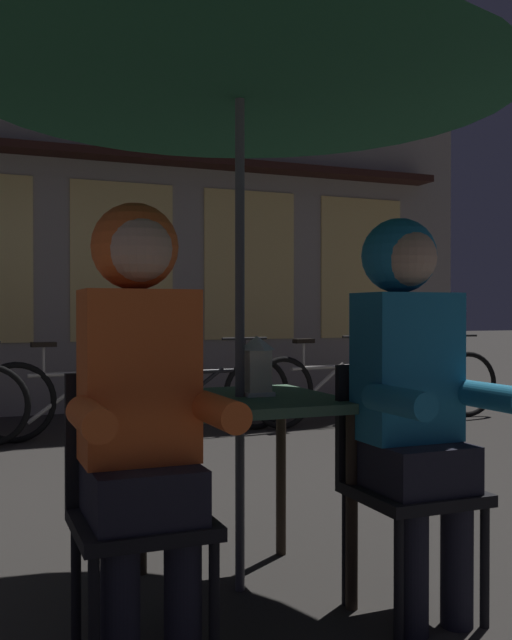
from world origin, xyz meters
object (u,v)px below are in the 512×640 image
at_px(chair_left, 137,498).
at_px(bicycle_third, 78,397).
at_px(person_left_hooded, 141,384).
at_px(person_right_hooded, 411,374).
at_px(chair_right, 402,472).
at_px(bicycle_fourth, 204,394).
at_px(lantern, 257,364).
at_px(cafe_table, 240,423).
at_px(bicycle_fifth, 328,388).
at_px(bicycle_furthest, 423,384).
at_px(patio_umbrella, 240,49).

distance_m(chair_left, bicycle_third, 3.96).
distance_m(person_left_hooded, person_right_hooded, 0.96).
distance_m(chair_left, person_right_hooded, 1.03).
relative_size(chair_right, bicycle_fourth, 0.52).
height_order(person_left_hooded, person_right_hooded, same).
distance_m(lantern, chair_left, 0.76).
bearing_deg(cafe_table, bicycle_fourth, 74.31).
bearing_deg(cafe_table, bicycle_fifth, 57.45).
bearing_deg(bicycle_furthest, lantern, -133.00).
xyz_separation_m(patio_umbrella, chair_right, (0.48, -0.37, -1.57)).
bearing_deg(person_left_hooded, bicycle_third, 84.54).
relative_size(person_left_hooded, bicycle_third, 0.83).
bearing_deg(chair_right, person_left_hooded, -176.61).
bearing_deg(chair_left, bicycle_fourth, 69.13).
bearing_deg(patio_umbrella, bicycle_fifth, 57.45).
height_order(cafe_table, chair_right, chair_right).
distance_m(cafe_table, person_right_hooded, 0.67).
distance_m(person_left_hooded, bicycle_fifth, 4.72).
bearing_deg(bicycle_fourth, person_right_hooded, -97.02).
relative_size(chair_left, bicycle_fourth, 0.52).
height_order(patio_umbrella, bicycle_fifth, patio_umbrella).
distance_m(bicycle_fifth, bicycle_furthest, 1.03).
bearing_deg(chair_right, lantern, 137.38).
height_order(chair_left, bicycle_furthest, chair_left).
distance_m(patio_umbrella, bicycle_third, 3.96).
height_order(cafe_table, bicycle_furthest, bicycle_furthest).
xyz_separation_m(person_left_hooded, person_right_hooded, (0.96, 0.00, 0.00)).
distance_m(cafe_table, chair_right, 0.62).
height_order(chair_right, bicycle_fourth, chair_right).
distance_m(chair_left, person_left_hooded, 0.36).
xyz_separation_m(patio_umbrella, bicycle_fourth, (0.95, 3.38, -1.71)).
bearing_deg(lantern, bicycle_third, 92.72).
distance_m(patio_umbrella, person_left_hooded, 1.37).
distance_m(lantern, person_left_hooded, 0.70).
distance_m(cafe_table, bicycle_fourth, 3.52).
xyz_separation_m(bicycle_fifth, bicycle_furthest, (1.03, -0.05, 0.00)).
relative_size(patio_umbrella, bicycle_third, 1.38).
height_order(bicycle_third, bicycle_furthest, same).
distance_m(patio_umbrella, person_right_hooded, 1.37).
distance_m(chair_right, person_left_hooded, 1.03).
bearing_deg(bicycle_fifth, chair_right, -114.24).
bearing_deg(person_left_hooded, bicycle_fourth, 69.41).
xyz_separation_m(chair_left, bicycle_furthest, (3.70, 3.76, -0.14)).
xyz_separation_m(lantern, chair_left, (-0.55, -0.38, -0.37)).
distance_m(lantern, chair_right, 0.67).
bearing_deg(patio_umbrella, lantern, 5.03).
bearing_deg(bicycle_furthest, chair_right, -126.16).
relative_size(patio_umbrella, person_right_hooded, 1.65).
relative_size(cafe_table, lantern, 3.20).
height_order(cafe_table, person_left_hooded, person_left_hooded).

